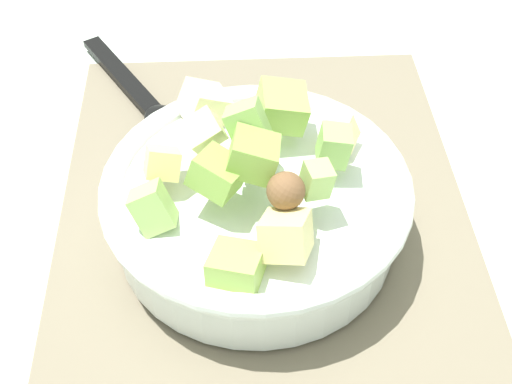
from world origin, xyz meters
The scene contains 4 objects.
ground_plane centered at (0.00, 0.00, 0.00)m, with size 2.40×2.40×0.00m, color silver.
placemat centered at (0.00, 0.00, 0.00)m, with size 0.50×0.35×0.01m, color #756B56.
salad_bowl centered at (0.00, -0.01, 0.04)m, with size 0.24×0.24×0.13m.
serving_spoon centered at (-0.17, -0.11, 0.01)m, with size 0.18×0.13×0.01m.
Camera 1 is at (0.38, -0.03, 0.45)m, focal length 49.14 mm.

